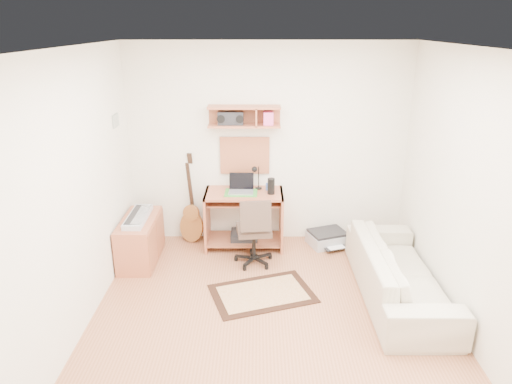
{
  "coord_description": "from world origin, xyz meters",
  "views": [
    {
      "loc": [
        -0.13,
        -3.89,
        2.79
      ],
      "look_at": [
        -0.15,
        1.05,
        1.0
      ],
      "focal_mm": 32.83,
      "sensor_mm": 36.0,
      "label": 1
    }
  ],
  "objects_px": {
    "printer": "(327,238)",
    "sofa": "(400,264)",
    "task_chair": "(254,230)",
    "cabinet": "(140,240)",
    "desk": "(244,219)"
  },
  "relations": [
    {
      "from": "desk",
      "to": "task_chair",
      "type": "bearing_deg",
      "value": -74.74
    },
    {
      "from": "sofa",
      "to": "printer",
      "type": "bearing_deg",
      "value": 24.96
    },
    {
      "from": "task_chair",
      "to": "sofa",
      "type": "distance_m",
      "value": 1.73
    },
    {
      "from": "cabinet",
      "to": "desk",
      "type": "bearing_deg",
      "value": 17.75
    },
    {
      "from": "task_chair",
      "to": "cabinet",
      "type": "relative_size",
      "value": 0.99
    },
    {
      "from": "printer",
      "to": "task_chair",
      "type": "bearing_deg",
      "value": -172.8
    },
    {
      "from": "desk",
      "to": "task_chair",
      "type": "height_order",
      "value": "task_chair"
    },
    {
      "from": "printer",
      "to": "sofa",
      "type": "height_order",
      "value": "sofa"
    },
    {
      "from": "desk",
      "to": "task_chair",
      "type": "relative_size",
      "value": 1.13
    },
    {
      "from": "printer",
      "to": "sofa",
      "type": "distance_m",
      "value": 1.41
    },
    {
      "from": "cabinet",
      "to": "task_chair",
      "type": "bearing_deg",
      "value": -2.8
    },
    {
      "from": "desk",
      "to": "printer",
      "type": "height_order",
      "value": "desk"
    },
    {
      "from": "desk",
      "to": "sofa",
      "type": "distance_m",
      "value": 2.08
    },
    {
      "from": "desk",
      "to": "cabinet",
      "type": "relative_size",
      "value": 1.11
    },
    {
      "from": "desk",
      "to": "cabinet",
      "type": "xyz_separation_m",
      "value": [
        -1.27,
        -0.41,
        -0.1
      ]
    }
  ]
}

